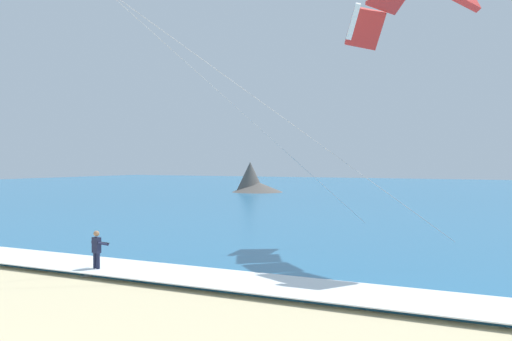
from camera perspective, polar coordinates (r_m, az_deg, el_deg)
sea at (r=77.11m, az=19.07°, el=-2.26°), size 200.00×120.00×0.20m
surf_foam at (r=20.78m, az=-5.06°, el=-10.52°), size 200.00×3.02×0.04m
surfboard at (r=23.02m, az=-15.60°, el=-9.91°), size 0.73×1.46×0.09m
kitesurfer at (r=22.88m, az=-15.57°, el=-7.66°), size 0.59×0.59×1.69m
headland_left at (r=76.47m, az=-0.17°, el=-1.29°), size 7.77×7.77×4.24m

